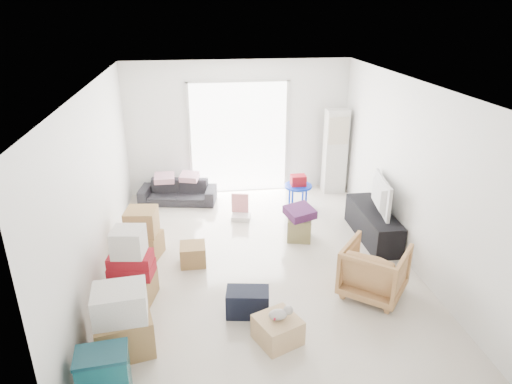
{
  "coord_description": "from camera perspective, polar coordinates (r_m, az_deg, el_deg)",
  "views": [
    {
      "loc": [
        -0.89,
        -6.01,
        3.68
      ],
      "look_at": [
        -0.03,
        0.2,
        1.09
      ],
      "focal_mm": 32.0,
      "sensor_mm": 36.0,
      "label": 1
    }
  ],
  "objects": [
    {
      "name": "storage_bins",
      "position": [
        5.06,
        -18.45,
        -20.97
      ],
      "size": [
        0.53,
        0.4,
        0.58
      ],
      "rotation": [
        0.0,
        0.0,
        0.1
      ],
      "color": "#0F4E55",
      "rests_on": "room_shell"
    },
    {
      "name": "ac_tower",
      "position": [
        9.54,
        9.85,
        5.01
      ],
      "size": [
        0.45,
        0.3,
        1.75
      ],
      "primitive_type": "cube",
      "color": "silver",
      "rests_on": "room_shell"
    },
    {
      "name": "armchair",
      "position": [
        6.4,
        14.61,
        -9.18
      ],
      "size": [
        1.07,
        1.06,
        0.8
      ],
      "primitive_type": "imported",
      "rotation": [
        0.0,
        0.0,
        2.46
      ],
      "color": "tan",
      "rests_on": "room_shell"
    },
    {
      "name": "tv_console",
      "position": [
        7.93,
        14.4,
        -3.91
      ],
      "size": [
        0.46,
        1.53,
        0.51
      ],
      "primitive_type": "cube",
      "color": "black",
      "rests_on": "room_shell"
    },
    {
      "name": "pillow_right",
      "position": [
        9.05,
        -8.36,
        2.58
      ],
      "size": [
        0.38,
        0.34,
        0.11
      ],
      "primitive_type": "cube",
      "rotation": [
        0.0,
        0.0,
        -0.31
      ],
      "color": "#B9879A",
      "rests_on": "sofa"
    },
    {
      "name": "pillow_left",
      "position": [
        9.06,
        -11.44,
        2.47
      ],
      "size": [
        0.43,
        0.34,
        0.13
      ],
      "primitive_type": "cube",
      "rotation": [
        0.0,
        0.0,
        -0.01
      ],
      "color": "#B9879A",
      "rests_on": "sofa"
    },
    {
      "name": "ottoman",
      "position": [
        7.71,
        5.41,
        -4.54
      ],
      "size": [
        0.47,
        0.47,
        0.39
      ],
      "primitive_type": "cube",
      "rotation": [
        0.0,
        0.0,
        -0.23
      ],
      "color": "#938B55",
      "rests_on": "room_shell"
    },
    {
      "name": "sofa",
      "position": [
        9.17,
        -9.77,
        0.43
      ],
      "size": [
        1.55,
        0.7,
        0.59
      ],
      "primitive_type": "imported",
      "rotation": [
        0.0,
        0.0,
        -0.18
      ],
      "color": "#292A2F",
      "rests_on": "room_shell"
    },
    {
      "name": "wood_crate",
      "position": [
        5.57,
        2.72,
        -16.81
      ],
      "size": [
        0.62,
        0.62,
        0.31
      ],
      "primitive_type": "cube",
      "rotation": [
        0.0,
        0.0,
        0.42
      ],
      "color": "#DAAF7E",
      "rests_on": "room_shell"
    },
    {
      "name": "box_stack_b",
      "position": [
        6.27,
        -15.25,
        -9.39
      ],
      "size": [
        0.62,
        0.62,
        1.05
      ],
      "rotation": [
        0.0,
        0.0,
        -0.16
      ],
      "color": "olive",
      "rests_on": "room_shell"
    },
    {
      "name": "loose_box",
      "position": [
        7.05,
        -7.89,
        -7.72
      ],
      "size": [
        0.38,
        0.38,
        0.32
      ],
      "primitive_type": "cube",
      "rotation": [
        0.0,
        0.0,
        0.0
      ],
      "color": "olive",
      "rests_on": "room_shell"
    },
    {
      "name": "toy_walker",
      "position": [
        8.44,
        -1.94,
        -2.46
      ],
      "size": [
        0.39,
        0.36,
        0.45
      ],
      "rotation": [
        0.0,
        0.0,
        -0.23
      ],
      "color": "silver",
      "rests_on": "room_shell"
    },
    {
      "name": "box_stack_c",
      "position": [
        7.32,
        -13.96,
        -5.05
      ],
      "size": [
        0.64,
        0.58,
        0.79
      ],
      "rotation": [
        0.0,
        0.0,
        -0.16
      ],
      "color": "olive",
      "rests_on": "room_shell"
    },
    {
      "name": "television",
      "position": [
        7.8,
        14.62,
        -1.81
      ],
      "size": [
        0.72,
        1.06,
        0.13
      ],
      "primitive_type": "imported",
      "rotation": [
        0.0,
        0.0,
        1.41
      ],
      "color": "black",
      "rests_on": "tv_console"
    },
    {
      "name": "blanket",
      "position": [
        7.6,
        5.48,
        -2.76
      ],
      "size": [
        0.53,
        0.53,
        0.14
      ],
      "primitive_type": "cube",
      "rotation": [
        0.0,
        0.0,
        0.29
      ],
      "color": "#512153",
      "rests_on": "ottoman"
    },
    {
      "name": "kids_table",
      "position": [
        8.78,
        5.28,
        0.94
      ],
      "size": [
        0.54,
        0.54,
        0.66
      ],
      "rotation": [
        0.0,
        0.0,
        -0.27
      ],
      "color": "#0B2BBE",
      "rests_on": "room_shell"
    },
    {
      "name": "sliding_door",
      "position": [
        9.36,
        -2.16,
        7.33
      ],
      "size": [
        2.1,
        0.04,
        2.33
      ],
      "color": "white",
      "rests_on": "room_shell"
    },
    {
      "name": "plush_bunny",
      "position": [
        5.44,
        3.1,
        -14.91
      ],
      "size": [
        0.3,
        0.16,
        0.15
      ],
      "rotation": [
        0.0,
        0.0,
        0.24
      ],
      "color": "#B2ADA8",
      "rests_on": "wood_crate"
    },
    {
      "name": "duffel_bag",
      "position": [
        5.96,
        -1.05,
        -13.6
      ],
      "size": [
        0.58,
        0.41,
        0.34
      ],
      "primitive_type": "cube",
      "rotation": [
        0.0,
        0.0,
        -0.16
      ],
      "color": "black",
      "rests_on": "room_shell"
    },
    {
      "name": "room_shell",
      "position": [
        6.51,
        0.51,
        1.48
      ],
      "size": [
        4.98,
        6.48,
        3.18
      ],
      "color": "beige",
      "rests_on": "ground"
    },
    {
      "name": "box_stack_a",
      "position": [
        5.49,
        -16.35,
        -15.33
      ],
      "size": [
        0.72,
        0.64,
        0.83
      ],
      "rotation": [
        0.0,
        0.0,
        0.23
      ],
      "color": "olive",
      "rests_on": "room_shell"
    }
  ]
}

